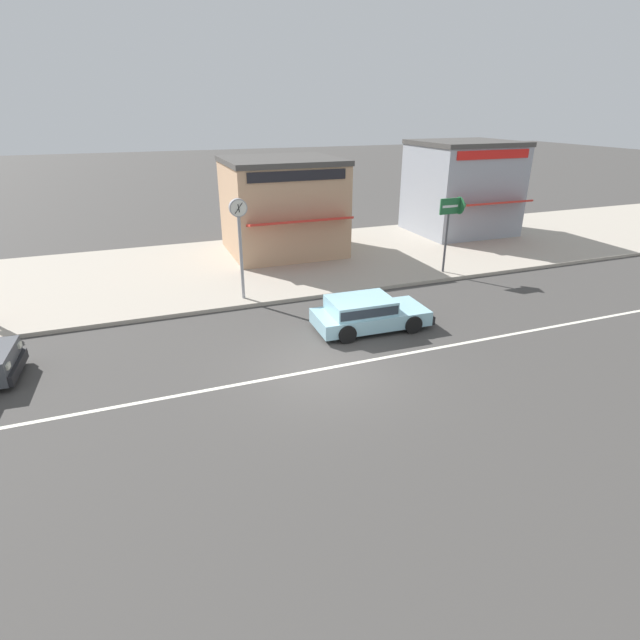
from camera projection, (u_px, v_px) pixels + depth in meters
ground_plane at (326, 369)px, 14.24m from camera, size 160.00×160.00×0.00m
lane_centre_stripe at (326, 368)px, 14.24m from camera, size 50.40×0.14×0.01m
kerb_strip at (245, 266)px, 23.12m from camera, size 68.00×10.00×0.15m
hatchback_pale_blue_1 at (367, 312)px, 16.59m from camera, size 3.93×1.92×1.10m
street_clock at (239, 226)px, 17.99m from camera, size 0.65×0.22×3.75m
arrow_signboard at (459, 209)px, 21.18m from camera, size 1.31×0.73×3.25m
shopfront_corner_warung at (282, 206)px, 24.41m from camera, size 5.40×5.75×4.51m
shopfront_mid_block at (462, 187)px, 28.31m from camera, size 5.31×5.57×5.02m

